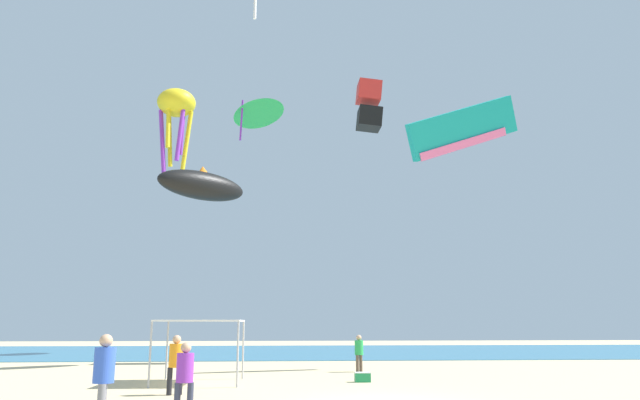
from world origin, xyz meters
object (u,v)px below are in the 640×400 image
(canopy_tent, at_px, (201,323))
(kite_parafoil_teal, at_px, (463,129))
(cooler_box, at_px, (363,377))
(kite_inflatable_black, at_px, (202,185))
(person_rightmost, at_px, (185,373))
(kite_box_red, at_px, (369,106))
(person_near_tent, at_px, (104,371))
(person_leftmost, at_px, (176,360))
(kite_octopus_yellow, at_px, (176,107))
(person_central, at_px, (359,350))
(kite_delta_green, at_px, (258,110))

(canopy_tent, height_order, kite_parafoil_teal, kite_parafoil_teal)
(cooler_box, xyz_separation_m, kite_inflatable_black, (-7.22, 8.58, 9.05))
(person_rightmost, xyz_separation_m, kite_box_red, (7.41, 18.93, 13.97))
(person_rightmost, distance_m, kite_box_red, 24.66)
(person_near_tent, xyz_separation_m, person_leftmost, (0.64, 5.24, -0.07))
(kite_box_red, bearing_deg, person_rightmost, 158.46)
(kite_parafoil_teal, distance_m, kite_inflatable_black, 13.85)
(canopy_tent, xyz_separation_m, kite_parafoil_teal, (11.98, 5.76, 9.62))
(kite_octopus_yellow, bearing_deg, cooler_box, 56.70)
(canopy_tent, height_order, kite_box_red, kite_box_red)
(canopy_tent, height_order, person_near_tent, canopy_tent)
(person_leftmost, height_order, person_central, person_leftmost)
(kite_octopus_yellow, xyz_separation_m, kite_inflatable_black, (3.03, -7.83, -7.26))
(person_near_tent, bearing_deg, person_leftmost, 161.84)
(person_leftmost, bearing_deg, kite_box_red, 40.95)
(person_rightmost, xyz_separation_m, kite_inflatable_black, (-2.00, 16.28, 8.25))
(kite_octopus_yellow, distance_m, kite_inflatable_black, 11.10)
(person_near_tent, bearing_deg, kite_box_red, 144.54)
(person_central, xyz_separation_m, cooler_box, (-0.47, -4.46, -0.75))
(person_rightmost, distance_m, kite_inflatable_black, 18.36)
(person_rightmost, bearing_deg, canopy_tent, -82.44)
(kite_delta_green, bearing_deg, kite_box_red, -101.69)
(person_central, distance_m, kite_parafoil_teal, 12.24)
(person_near_tent, relative_size, cooler_box, 3.28)
(person_near_tent, bearing_deg, person_rightmost, 111.60)
(canopy_tent, height_order, kite_octopus_yellow, kite_octopus_yellow)
(kite_inflatable_black, bearing_deg, person_rightmost, -122.57)
(kite_delta_green, height_order, kite_box_red, kite_delta_green)
(canopy_tent, relative_size, person_near_tent, 1.65)
(kite_parafoil_teal, xyz_separation_m, kite_octopus_yellow, (-16.36, 10.66, 4.75))
(cooler_box, xyz_separation_m, kite_octopus_yellow, (-10.26, 16.41, 16.31))
(person_near_tent, xyz_separation_m, kite_delta_green, (1.86, 29.78, 17.04))
(kite_octopus_yellow, bearing_deg, canopy_tent, 39.61)
(kite_box_red, xyz_separation_m, kite_inflatable_black, (-9.40, -2.65, -5.72))
(person_near_tent, bearing_deg, kite_parafoil_teal, 127.06)
(canopy_tent, distance_m, kite_box_red, 18.87)
(kite_box_red, bearing_deg, person_leftmost, 150.27)
(cooler_box, height_order, kite_octopus_yellow, kite_octopus_yellow)
(person_rightmost, bearing_deg, kite_octopus_yellow, -75.53)
(person_near_tent, height_order, kite_parafoil_teal, kite_parafoil_teal)
(person_rightmost, height_order, kite_parafoil_teal, kite_parafoil_teal)
(kite_inflatable_black, bearing_deg, person_near_tent, -128.13)
(canopy_tent, relative_size, kite_parafoil_teal, 0.49)
(canopy_tent, xyz_separation_m, person_leftmost, (-0.27, -3.46, -1.08))
(person_near_tent, relative_size, kite_box_red, 0.62)
(person_leftmost, xyz_separation_m, person_central, (6.63, 7.92, -0.10))
(person_leftmost, xyz_separation_m, person_rightmost, (0.93, -4.23, -0.05))
(person_near_tent, relative_size, kite_octopus_yellow, 0.31)
(person_rightmost, relative_size, kite_inflatable_black, 0.33)
(person_near_tent, xyz_separation_m, kite_inflatable_black, (-0.43, 17.29, 8.13))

